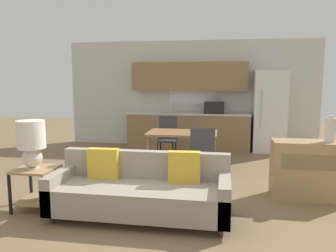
% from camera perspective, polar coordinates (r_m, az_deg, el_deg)
% --- Properties ---
extents(ground_plane, '(20.00, 20.00, 0.00)m').
position_cam_1_polar(ground_plane, '(4.27, -2.94, -15.59)').
color(ground_plane, '#7F6647').
extents(wall_back, '(6.40, 0.07, 2.70)m').
position_cam_1_polar(wall_back, '(8.50, 3.82, 5.60)').
color(wall_back, silver).
rests_on(wall_back, ground_plane).
extents(kitchen_counter, '(3.05, 0.65, 2.15)m').
position_cam_1_polar(kitchen_counter, '(8.24, 3.65, 1.97)').
color(kitchen_counter, '#8E704C').
rests_on(kitchen_counter, ground_plane).
extents(refrigerator, '(0.75, 0.69, 1.93)m').
position_cam_1_polar(refrigerator, '(8.18, 17.22, 2.45)').
color(refrigerator, white).
rests_on(refrigerator, ground_plane).
extents(dining_table, '(1.31, 0.80, 0.73)m').
position_cam_1_polar(dining_table, '(6.26, 2.50, -1.68)').
color(dining_table, olive).
rests_on(dining_table, ground_plane).
extents(couch, '(2.21, 0.80, 0.83)m').
position_cam_1_polar(couch, '(4.21, -4.72, -11.20)').
color(couch, '#3D2D1E').
rests_on(couch, ground_plane).
extents(side_table, '(0.50, 0.50, 0.56)m').
position_cam_1_polar(side_table, '(4.73, -21.95, -8.93)').
color(side_table, tan).
rests_on(side_table, ground_plane).
extents(table_lamp, '(0.36, 0.36, 0.64)m').
position_cam_1_polar(table_lamp, '(4.59, -22.70, -2.39)').
color(table_lamp, silver).
rests_on(table_lamp, side_table).
extents(credenza, '(1.05, 0.45, 0.85)m').
position_cam_1_polar(credenza, '(5.17, 23.39, -7.07)').
color(credenza, tan).
rests_on(credenza, ground_plane).
extents(vase, '(0.14, 0.14, 0.38)m').
position_cam_1_polar(vase, '(5.10, 26.46, -0.58)').
color(vase, beige).
rests_on(vase, credenza).
extents(dining_chair_far_left, '(0.43, 0.43, 0.94)m').
position_cam_1_polar(dining_chair_far_left, '(7.04, -0.14, -1.75)').
color(dining_chair_far_left, '#38383D').
rests_on(dining_chair_far_left, ground_plane).
extents(dining_chair_near_right, '(0.46, 0.46, 0.94)m').
position_cam_1_polar(dining_chair_near_right, '(5.52, 5.95, -4.54)').
color(dining_chair_near_right, '#38383D').
rests_on(dining_chair_near_right, ground_plane).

